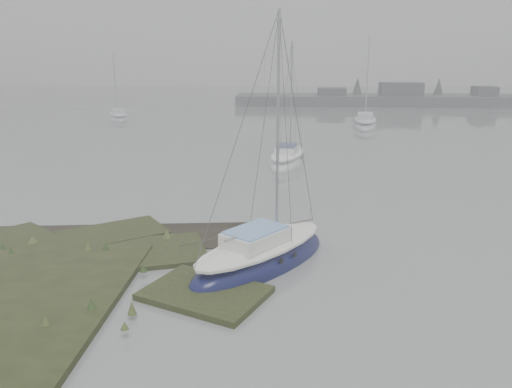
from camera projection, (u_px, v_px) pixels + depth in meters
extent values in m
plane|color=slate|center=(251.00, 137.00, 44.43)|extent=(160.00, 160.00, 0.00)
cube|color=#4C4F51|center=(439.00, 101.00, 73.77)|extent=(60.00, 8.00, 1.60)
cube|color=#424247|center=(332.00, 95.00, 73.39)|extent=(4.00, 3.00, 2.20)
cube|color=#424247|center=(401.00, 93.00, 72.79)|extent=(6.00, 3.00, 3.00)
cube|color=#424247|center=(484.00, 95.00, 72.25)|extent=(3.00, 3.00, 2.50)
cone|color=#384238|center=(357.00, 89.00, 74.90)|extent=(2.00, 2.00, 3.50)
cone|color=#384238|center=(438.00, 89.00, 74.30)|extent=(2.00, 2.00, 3.50)
ellipsoid|color=#0D103C|center=(261.00, 262.00, 17.24)|extent=(5.67, 6.36, 1.57)
ellipsoid|color=white|center=(261.00, 245.00, 17.07)|extent=(4.82, 5.45, 0.44)
cube|color=white|center=(256.00, 237.00, 16.77)|extent=(2.46, 2.59, 0.46)
cube|color=#7FA7DC|center=(256.00, 230.00, 16.70)|extent=(2.27, 2.39, 0.07)
cylinder|color=#939399|center=(278.00, 126.00, 16.60)|extent=(0.10, 0.10, 7.37)
cylinder|color=#939399|center=(252.00, 231.00, 16.57)|extent=(1.67, 2.07, 0.08)
ellipsoid|color=silver|center=(288.00, 162.00, 33.44)|extent=(3.23, 6.36, 1.48)
ellipsoid|color=white|center=(288.00, 154.00, 33.28)|extent=(2.68, 5.51, 0.42)
cube|color=white|center=(287.00, 149.00, 32.95)|extent=(1.71, 2.31, 0.43)
cube|color=navy|center=(287.00, 145.00, 32.88)|extent=(1.59, 2.12, 0.07)
cylinder|color=#939399|center=(291.00, 96.00, 33.00)|extent=(0.10, 0.10, 6.94)
cylinder|color=#939399|center=(287.00, 146.00, 32.72)|extent=(0.59, 2.39, 0.08)
ellipsoid|color=silver|center=(118.00, 119.00, 56.76)|extent=(3.93, 5.95, 1.38)
ellipsoid|color=white|center=(118.00, 114.00, 56.61)|extent=(3.30, 5.13, 0.39)
cube|color=white|center=(118.00, 111.00, 56.30)|extent=(1.88, 2.26, 0.40)
cube|color=#B2B6BD|center=(118.00, 109.00, 56.24)|extent=(1.74, 2.08, 0.06)
cylinder|color=#939399|center=(115.00, 82.00, 56.33)|extent=(0.09, 0.09, 6.48)
cylinder|color=#939399|center=(118.00, 109.00, 56.09)|extent=(0.95, 2.12, 0.07)
ellipsoid|color=silver|center=(365.00, 126.00, 50.57)|extent=(3.21, 7.14, 1.67)
ellipsoid|color=silver|center=(365.00, 120.00, 50.39)|extent=(2.63, 6.20, 0.47)
cube|color=silver|center=(365.00, 116.00, 50.00)|extent=(1.79, 2.55, 0.49)
cube|color=silver|center=(366.00, 113.00, 49.93)|extent=(1.67, 2.34, 0.08)
cylinder|color=#939399|center=(367.00, 76.00, 50.09)|extent=(0.11, 0.11, 7.88)
cylinder|color=#939399|center=(366.00, 113.00, 49.74)|extent=(0.47, 2.74, 0.09)
ellipsoid|color=#A9AFB2|center=(270.00, 105.00, 73.07)|extent=(5.81, 2.18, 1.39)
ellipsoid|color=white|center=(270.00, 101.00, 72.92)|extent=(5.06, 1.77, 0.39)
cube|color=white|center=(271.00, 99.00, 72.81)|extent=(2.02, 1.33, 0.41)
cube|color=#ABB1B7|center=(271.00, 97.00, 72.75)|extent=(1.86, 1.24, 0.07)
cylinder|color=#939399|center=(265.00, 76.00, 72.05)|extent=(0.09, 0.09, 6.54)
cylinder|color=#939399|center=(272.00, 97.00, 72.73)|extent=(2.29, 0.19, 0.07)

